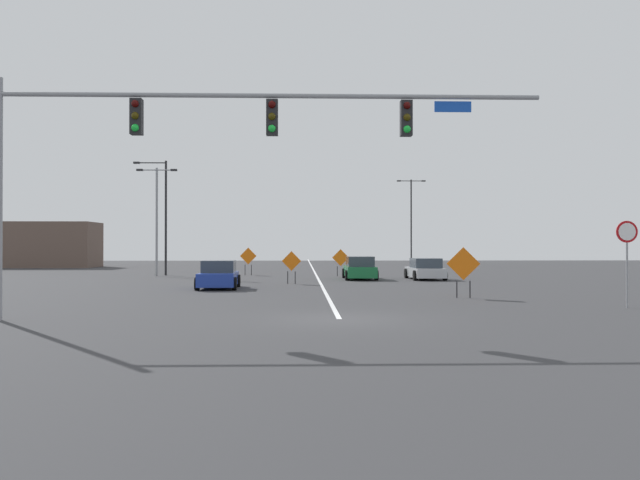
# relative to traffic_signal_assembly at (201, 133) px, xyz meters

# --- Properties ---
(ground) EXTENTS (147.97, 147.97, 0.00)m
(ground) POSITION_rel_traffic_signal_assembly_xyz_m (4.08, 0.02, -5.49)
(ground) COLOR #38383A
(road_centre_stripe) EXTENTS (0.16, 82.21, 0.01)m
(road_centre_stripe) POSITION_rel_traffic_signal_assembly_xyz_m (4.08, 41.12, -5.48)
(road_centre_stripe) COLOR white
(road_centre_stripe) RESTS_ON ground
(traffic_signal_assembly) EXTENTS (15.98, 0.44, 7.07)m
(traffic_signal_assembly) POSITION_rel_traffic_signal_assembly_xyz_m (0.00, 0.00, 0.00)
(traffic_signal_assembly) COLOR gray
(traffic_signal_assembly) RESTS_ON ground
(stop_sign) EXTENTS (0.76, 0.07, 3.03)m
(stop_sign) POSITION_rel_traffic_signal_assembly_xyz_m (14.29, 3.16, -3.36)
(stop_sign) COLOR gray
(stop_sign) RESTS_ON ground
(street_lamp_far_right) EXTENTS (2.85, 0.24, 7.66)m
(street_lamp_far_right) POSITION_rel_traffic_signal_assembly_xyz_m (-7.24, 27.36, -0.97)
(street_lamp_far_right) COLOR gray
(street_lamp_far_right) RESTS_ON ground
(street_lamp_mid_right) EXTENTS (3.28, 0.24, 9.70)m
(street_lamp_mid_right) POSITION_rel_traffic_signal_assembly_xyz_m (15.59, 55.23, 0.12)
(street_lamp_mid_right) COLOR black
(street_lamp_mid_right) RESTS_ON ground
(street_lamp_far_left) EXTENTS (2.41, 0.24, 8.31)m
(street_lamp_far_left) POSITION_rel_traffic_signal_assembly_xyz_m (-7.01, 28.46, -0.86)
(street_lamp_far_left) COLOR black
(street_lamp_far_left) RESTS_ON ground
(construction_sign_right_lane) EXTENTS (1.18, 0.22, 1.91)m
(construction_sign_right_lane) POSITION_rel_traffic_signal_assembly_xyz_m (5.75, 26.62, -4.28)
(construction_sign_right_lane) COLOR orange
(construction_sign_right_lane) RESTS_ON ground
(construction_sign_left_shoulder) EXTENTS (1.10, 0.29, 1.85)m
(construction_sign_left_shoulder) POSITION_rel_traffic_signal_assembly_xyz_m (2.42, 17.83, -4.32)
(construction_sign_left_shoulder) COLOR orange
(construction_sign_left_shoulder) RESTS_ON ground
(construction_sign_right_shoulder) EXTENTS (1.35, 0.30, 2.10)m
(construction_sign_right_shoulder) POSITION_rel_traffic_signal_assembly_xyz_m (9.69, 7.69, -4.16)
(construction_sign_right_shoulder) COLOR orange
(construction_sign_right_shoulder) RESTS_ON ground
(construction_sign_median_near) EXTENTS (1.22, 0.23, 2.01)m
(construction_sign_median_near) POSITION_rel_traffic_signal_assembly_xyz_m (-0.89, 28.77, -4.21)
(construction_sign_median_near) COLOR orange
(construction_sign_median_near) RESTS_ON ground
(car_silver_distant) EXTENTS (2.13, 4.45, 1.36)m
(car_silver_distant) POSITION_rel_traffic_signal_assembly_xyz_m (10.90, 22.35, -4.86)
(car_silver_distant) COLOR #B7BABF
(car_silver_distant) RESTS_ON ground
(car_blue_mid) EXTENTS (2.10, 3.92, 1.42)m
(car_blue_mid) POSITION_rel_traffic_signal_assembly_xyz_m (-1.20, 13.90, -4.83)
(car_blue_mid) COLOR #1E389E
(car_blue_mid) RESTS_ON ground
(car_green_far) EXTENTS (2.06, 4.49, 1.47)m
(car_green_far) POSITION_rel_traffic_signal_assembly_xyz_m (6.73, 22.62, -4.79)
(car_green_far) COLOR #196B38
(car_green_far) RESTS_ON ground
(roadside_building_west) EXTENTS (10.12, 5.10, 4.46)m
(roadside_building_west) POSITION_rel_traffic_signal_assembly_xyz_m (-22.44, 46.32, -3.26)
(roadside_building_west) COLOR brown
(roadside_building_west) RESTS_ON ground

